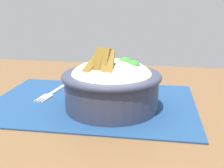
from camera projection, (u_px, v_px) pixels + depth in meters
table at (82, 146)px, 0.62m from camera, size 1.02×0.84×0.77m
placemat at (93, 103)px, 0.62m from camera, size 0.45×0.32×0.00m
bowl at (112, 83)px, 0.57m from camera, size 0.20×0.20×0.13m
fork at (51, 94)px, 0.66m from camera, size 0.03×0.13×0.00m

